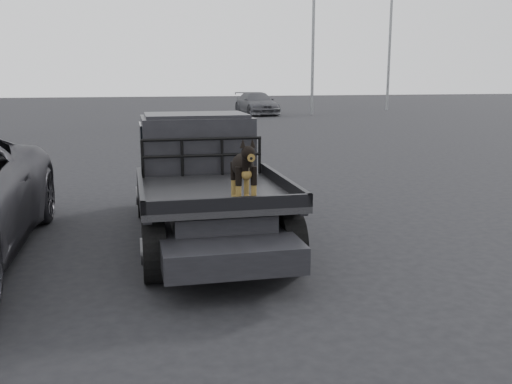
{
  "coord_description": "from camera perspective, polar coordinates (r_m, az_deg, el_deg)",
  "views": [
    {
      "loc": [
        -1.27,
        -5.87,
        2.41
      ],
      "look_at": [
        0.0,
        -0.17,
        1.2
      ],
      "focal_mm": 40.0,
      "sensor_mm": 36.0,
      "label": 1
    }
  ],
  "objects": [
    {
      "name": "ground",
      "position": [
        6.47,
        -0.37,
        -10.19
      ],
      "size": [
        120.0,
        120.0,
        0.0
      ],
      "primitive_type": "plane",
      "color": "black",
      "rests_on": "ground"
    },
    {
      "name": "flatbed_ute",
      "position": [
        8.52,
        -5.13,
        -1.62
      ],
      "size": [
        2.0,
        5.4,
        0.92
      ],
      "primitive_type": null,
      "color": "black",
      "rests_on": "ground"
    },
    {
      "name": "ute_cab",
      "position": [
        9.29,
        -6.0,
        5.11
      ],
      "size": [
        1.72,
        1.3,
        0.88
      ],
      "primitive_type": null,
      "color": "black",
      "rests_on": "flatbed_ute"
    },
    {
      "name": "headache_rack",
      "position": [
        8.58,
        -5.39,
        3.47
      ],
      "size": [
        1.8,
        0.08,
        0.55
      ],
      "primitive_type": null,
      "color": "black",
      "rests_on": "flatbed_ute"
    },
    {
      "name": "dog",
      "position": [
        6.76,
        -1.29,
        2.12
      ],
      "size": [
        0.32,
        0.6,
        0.74
      ],
      "primitive_type": null,
      "color": "black",
      "rests_on": "flatbed_ute"
    },
    {
      "name": "distant_car_b",
      "position": [
        35.58,
        0.07,
        8.86
      ],
      "size": [
        2.23,
        4.79,
        1.35
      ],
      "primitive_type": "imported",
      "rotation": [
        0.0,
        0.0,
        0.07
      ],
      "color": "#48494E",
      "rests_on": "ground"
    }
  ]
}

